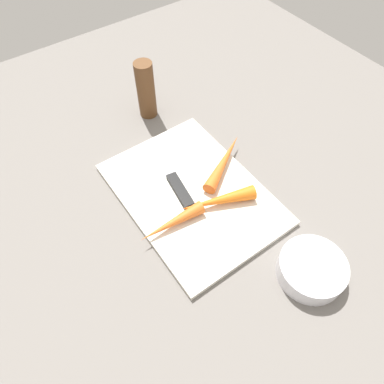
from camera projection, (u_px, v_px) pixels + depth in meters
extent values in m
plane|color=slate|center=(192.00, 195.00, 0.74)|extent=(1.40, 1.40, 0.00)
cube|color=silver|center=(192.00, 194.00, 0.73)|extent=(0.36, 0.26, 0.01)
cube|color=#B7B7BC|center=(161.00, 159.00, 0.78)|extent=(0.11, 0.03, 0.00)
cube|color=black|center=(180.00, 191.00, 0.72)|extent=(0.09, 0.04, 0.01)
cone|color=orange|center=(218.00, 200.00, 0.70)|extent=(0.08, 0.15, 0.03)
cone|color=orange|center=(224.00, 162.00, 0.76)|extent=(0.11, 0.16, 0.03)
cone|color=orange|center=(172.00, 223.00, 0.67)|extent=(0.03, 0.14, 0.03)
cylinder|color=silver|center=(311.00, 269.00, 0.62)|extent=(0.12, 0.12, 0.04)
cylinder|color=brown|center=(146.00, 90.00, 0.83)|extent=(0.04, 0.04, 0.14)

